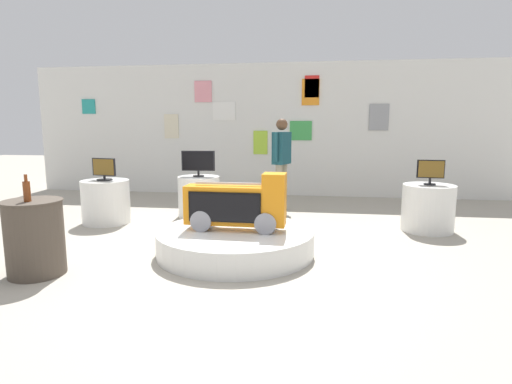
# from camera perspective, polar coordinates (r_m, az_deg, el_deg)

# --- Properties ---
(ground_plane) EXTENTS (30.00, 30.00, 0.00)m
(ground_plane) POSITION_cam_1_polar(r_m,az_deg,el_deg) (4.78, -5.85, -9.46)
(ground_plane) COLOR #A8A091
(back_wall_display) EXTENTS (10.56, 0.13, 2.83)m
(back_wall_display) POSITION_cam_1_polar(r_m,az_deg,el_deg) (9.12, 1.24, 8.53)
(back_wall_display) COLOR silver
(back_wall_display) RESTS_ON ground
(main_display_pedestal) EXTENTS (1.87, 1.87, 0.29)m
(main_display_pedestal) POSITION_cam_1_polar(r_m,az_deg,el_deg) (5.00, -2.84, -6.85)
(main_display_pedestal) COLOR silver
(main_display_pedestal) RESTS_ON ground
(novelty_firetruck_tv) EXTENTS (1.19, 0.35, 0.69)m
(novelty_firetruck_tv) POSITION_cam_1_polar(r_m,az_deg,el_deg) (4.89, -2.65, -2.03)
(novelty_firetruck_tv) COLOR gray
(novelty_firetruck_tv) RESTS_ON main_display_pedestal
(display_pedestal_left_rear) EXTENTS (0.73, 0.73, 0.68)m
(display_pedestal_left_rear) POSITION_cam_1_polar(r_m,az_deg,el_deg) (6.51, 22.59, -2.03)
(display_pedestal_left_rear) COLOR silver
(display_pedestal_left_rear) RESTS_ON ground
(tv_on_left_rear) EXTENTS (0.37, 0.16, 0.36)m
(tv_on_left_rear) POSITION_cam_1_polar(r_m,az_deg,el_deg) (6.43, 22.90, 2.70)
(tv_on_left_rear) COLOR black
(tv_on_left_rear) RESTS_ON display_pedestal_left_rear
(display_pedestal_center_rear) EXTENTS (0.70, 0.70, 0.68)m
(display_pedestal_center_rear) POSITION_cam_1_polar(r_m,az_deg,el_deg) (7.04, -7.85, -0.60)
(display_pedestal_center_rear) COLOR silver
(display_pedestal_center_rear) RESTS_ON ground
(tv_on_center_rear) EXTENTS (0.56, 0.19, 0.43)m
(tv_on_center_rear) POSITION_cam_1_polar(r_m,az_deg,el_deg) (6.97, -7.96, 4.11)
(tv_on_center_rear) COLOR black
(tv_on_center_rear) RESTS_ON display_pedestal_center_rear
(display_pedestal_right_rear) EXTENTS (0.73, 0.73, 0.68)m
(display_pedestal_right_rear) POSITION_cam_1_polar(r_m,az_deg,el_deg) (6.91, -19.95, -1.26)
(display_pedestal_right_rear) COLOR silver
(display_pedestal_right_rear) RESTS_ON ground
(tv_on_right_rear) EXTENTS (0.41, 0.24, 0.35)m
(tv_on_right_rear) POSITION_cam_1_polar(r_m,az_deg,el_deg) (6.84, -20.19, 2.94)
(tv_on_right_rear) COLOR black
(tv_on_right_rear) RESTS_ON display_pedestal_right_rear
(side_table_round) EXTENTS (0.58, 0.58, 0.78)m
(side_table_round) POSITION_cam_1_polar(r_m,az_deg,el_deg) (4.81, -28.14, -5.47)
(side_table_round) COLOR #4C4238
(side_table_round) RESTS_ON ground
(bottle_on_side_table) EXTENTS (0.07, 0.07, 0.27)m
(bottle_on_side_table) POSITION_cam_1_polar(r_m,az_deg,el_deg) (4.66, -29.01, 0.16)
(bottle_on_side_table) COLOR brown
(bottle_on_side_table) RESTS_ON side_table_round
(shopper_browsing_near_truck) EXTENTS (0.32, 0.53, 1.64)m
(shopper_browsing_near_truck) POSITION_cam_1_polar(r_m,az_deg,el_deg) (7.29, 3.53, 4.72)
(shopper_browsing_near_truck) COLOR gray
(shopper_browsing_near_truck) RESTS_ON ground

